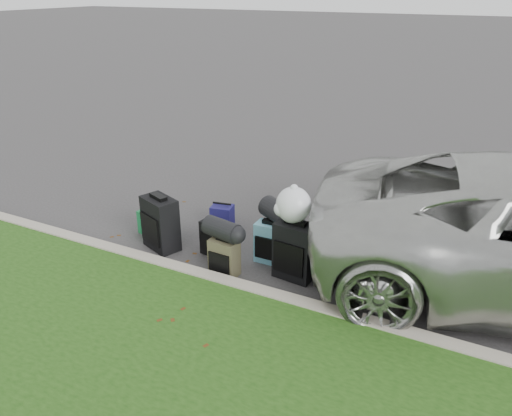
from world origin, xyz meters
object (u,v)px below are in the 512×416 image
at_px(suitcase_large_black_left, 161,223).
at_px(tote_navy, 222,216).
at_px(suitcase_teal, 270,243).
at_px(suitcase_large_black_right, 295,251).
at_px(suitcase_olive, 224,257).
at_px(tote_green, 151,222).
at_px(suitcase_small_black, 215,238).

height_order(suitcase_large_black_left, tote_navy, suitcase_large_black_left).
xyz_separation_m(suitcase_teal, suitcase_large_black_right, (0.43, -0.21, 0.09)).
relative_size(suitcase_olive, tote_green, 1.38).
bearing_deg(suitcase_teal, suitcase_large_black_right, -26.96).
bearing_deg(suitcase_large_black_right, suitcase_teal, 159.71).
relative_size(suitcase_small_black, suitcase_teal, 0.88).
bearing_deg(tote_navy, suitcase_teal, -39.73).
xyz_separation_m(suitcase_small_black, suitcase_large_black_left, (-0.76, -0.17, 0.13)).
bearing_deg(tote_navy, suitcase_small_black, -76.37).
height_order(suitcase_teal, tote_green, suitcase_teal).
bearing_deg(suitcase_teal, suitcase_large_black_left, -168.05).
relative_size(suitcase_large_black_left, tote_navy, 2.20).
xyz_separation_m(suitcase_small_black, tote_navy, (-0.35, 0.77, -0.07)).
relative_size(suitcase_olive, suitcase_large_black_right, 0.66).
xyz_separation_m(suitcase_large_black_left, tote_green, (-0.41, 0.29, -0.19)).
bearing_deg(tote_navy, tote_green, -152.13).
relative_size(suitcase_olive, tote_navy, 1.45).
bearing_deg(tote_green, suitcase_large_black_right, 3.68).
height_order(suitcase_olive, suitcase_large_black_right, suitcase_large_black_right).
height_order(suitcase_small_black, suitcase_teal, suitcase_teal).
bearing_deg(suitcase_small_black, tote_green, -177.13).
distance_m(suitcase_small_black, suitcase_olive, 0.53).
relative_size(suitcase_large_black_left, tote_green, 2.10).
relative_size(suitcase_teal, tote_navy, 1.63).
relative_size(suitcase_teal, tote_green, 1.55).
distance_m(suitcase_small_black, tote_green, 1.18).
height_order(suitcase_large_black_left, suitcase_olive, suitcase_large_black_left).
xyz_separation_m(suitcase_olive, suitcase_large_black_right, (0.80, 0.35, 0.12)).
relative_size(suitcase_large_black_right, tote_navy, 2.18).
xyz_separation_m(suitcase_small_black, suitcase_large_black_right, (1.17, -0.04, 0.13)).
bearing_deg(suitcase_olive, suitcase_small_black, 136.21).
height_order(suitcase_olive, tote_navy, suitcase_olive).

